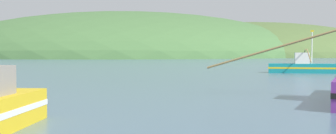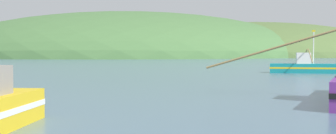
% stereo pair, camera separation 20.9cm
% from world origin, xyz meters
% --- Properties ---
extents(hill_mid_right, '(187.82, 150.26, 45.07)m').
position_xyz_m(hill_mid_right, '(38.15, 218.11, 0.00)').
color(hill_mid_right, '#47703D').
rests_on(hill_mid_right, ground).
extents(hill_mid_left, '(169.88, 135.91, 38.27)m').
position_xyz_m(hill_mid_left, '(107.89, 221.37, 0.00)').
color(hill_mid_left, '#516B38').
rests_on(hill_mid_left, ground).
extents(fishing_boat_teal, '(8.41, 10.68, 5.02)m').
position_xyz_m(fishing_boat_teal, '(21.16, 43.16, 0.74)').
color(fishing_boat_teal, '#147F84').
rests_on(fishing_boat_teal, ground).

